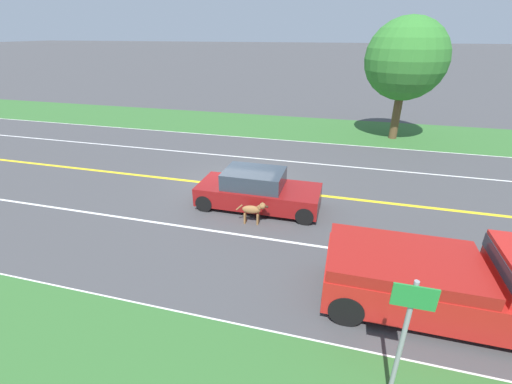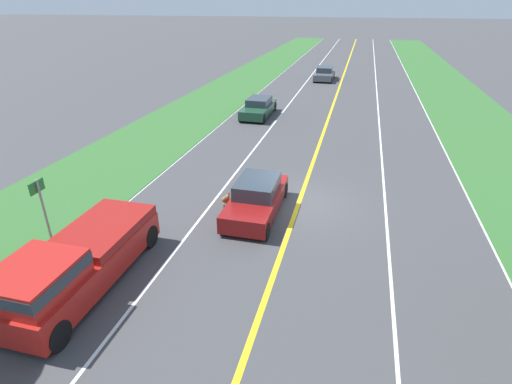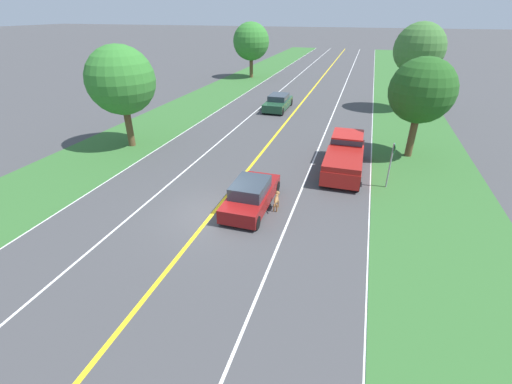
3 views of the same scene
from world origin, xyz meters
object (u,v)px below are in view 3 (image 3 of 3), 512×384
(roadside_tree_left_far, at_px, (251,42))
(street_sign, at_px, (391,160))
(roadside_tree_right_near, at_px, (422,91))
(roadside_tree_right_far, at_px, (419,49))
(roadside_tree_left_near, at_px, (121,81))
(dog, at_px, (277,199))
(ego_car, at_px, (251,195))
(pickup_truck, at_px, (345,155))
(oncoming_car, at_px, (278,103))

(roadside_tree_left_far, height_order, street_sign, roadside_tree_left_far)
(roadside_tree_right_near, relative_size, roadside_tree_right_far, 0.80)
(roadside_tree_left_near, xyz_separation_m, street_sign, (16.74, -1.45, -2.83))
(dog, relative_size, roadside_tree_right_far, 0.14)
(ego_car, relative_size, street_sign, 1.74)
(dog, relative_size, roadside_tree_right_near, 0.18)
(pickup_truck, xyz_separation_m, roadside_tree_left_near, (-14.35, -0.31, 3.49))
(street_sign, bearing_deg, roadside_tree_left_far, 120.01)
(roadside_tree_left_near, relative_size, roadside_tree_left_far, 0.93)
(pickup_truck, relative_size, roadside_tree_left_near, 0.86)
(oncoming_car, distance_m, roadside_tree_right_far, 13.05)
(oncoming_car, height_order, street_sign, street_sign)
(roadside_tree_right_far, bearing_deg, roadside_tree_left_far, 147.52)
(roadside_tree_right_far, bearing_deg, dog, -108.95)
(roadside_tree_right_far, height_order, roadside_tree_left_near, roadside_tree_right_far)
(dog, relative_size, roadside_tree_left_far, 0.15)
(roadside_tree_right_far, bearing_deg, roadside_tree_right_near, -93.77)
(pickup_truck, bearing_deg, roadside_tree_right_near, 41.21)
(pickup_truck, bearing_deg, ego_car, -123.61)
(oncoming_car, relative_size, roadside_tree_left_near, 0.71)
(roadside_tree_right_near, bearing_deg, ego_car, -130.01)
(ego_car, xyz_separation_m, street_sign, (6.25, 4.05, 0.93))
(oncoming_car, distance_m, roadside_tree_left_far, 18.01)
(roadside_tree_left_far, bearing_deg, street_sign, -59.99)
(roadside_tree_left_near, distance_m, roadside_tree_left_far, 28.37)
(roadside_tree_right_near, height_order, street_sign, roadside_tree_right_near)
(ego_car, relative_size, roadside_tree_right_far, 0.57)
(roadside_tree_right_near, relative_size, roadside_tree_left_far, 0.86)
(dog, xyz_separation_m, roadside_tree_right_near, (6.50, 8.97, 3.62))
(ego_car, bearing_deg, pickup_truck, 56.39)
(roadside_tree_left_near, height_order, roadside_tree_left_far, roadside_tree_left_far)
(roadside_tree_left_near, bearing_deg, pickup_truck, 1.22)
(roadside_tree_left_far, distance_m, street_sign, 34.56)
(roadside_tree_right_far, bearing_deg, ego_car, -111.61)
(ego_car, distance_m, dog, 1.22)
(oncoming_car, relative_size, roadside_tree_left_far, 0.66)
(dog, relative_size, roadside_tree_left_near, 0.16)
(dog, relative_size, pickup_truck, 0.19)
(roadside_tree_right_far, bearing_deg, pickup_truck, -106.51)
(roadside_tree_right_far, relative_size, street_sign, 3.05)
(dog, bearing_deg, roadside_tree_left_near, 150.64)
(dog, height_order, pickup_truck, pickup_truck)
(roadside_tree_right_far, xyz_separation_m, street_sign, (-2.25, -17.42, -3.79))
(street_sign, bearing_deg, oncoming_car, 123.90)
(ego_car, xyz_separation_m, roadside_tree_left_far, (-10.97, 33.86, 4.00))
(roadside_tree_right_near, distance_m, roadside_tree_right_far, 12.39)
(dog, xyz_separation_m, oncoming_car, (-4.39, 17.92, 0.14))
(roadside_tree_left_near, xyz_separation_m, roadside_tree_left_far, (-0.47, 28.36, 0.25))
(dog, bearing_deg, street_sign, 32.47)
(oncoming_car, bearing_deg, roadside_tree_right_far, -163.98)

